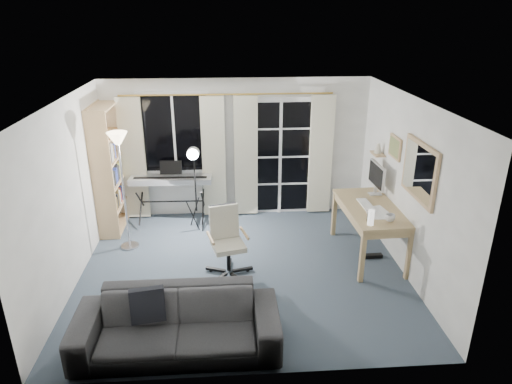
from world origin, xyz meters
TOP-DOWN VIEW (x-y plane):
  - floor at (0.00, 0.00)m, footprint 4.50×4.00m
  - window at (-1.05, 1.97)m, footprint 1.20×0.08m
  - french_door at (0.75, 1.97)m, footprint 1.32×0.09m
  - curtains at (-0.14, 1.88)m, footprint 3.60×0.07m
  - bookshelf at (-2.13, 1.53)m, footprint 0.33×0.97m
  - torchiere_lamp at (-1.72, 0.80)m, footprint 0.38×0.38m
  - keyboard_piano at (-1.13, 1.70)m, footprint 1.38×0.69m
  - studio_light at (-0.70, 1.32)m, footprint 0.27×0.29m
  - office_chair at (-0.22, 0.00)m, footprint 0.67×0.65m
  - desk at (1.88, 0.31)m, footprint 0.79×1.50m
  - monitor at (2.08, 0.76)m, footprint 0.19×0.57m
  - desk_clutter at (1.82, 0.07)m, footprint 0.45×0.91m
  - mug at (1.98, -0.19)m, footprint 0.13×0.11m
  - wall_mirror at (2.22, -0.35)m, footprint 0.04×0.94m
  - framed_print at (2.23, 0.55)m, footprint 0.03×0.42m
  - wall_shelf at (2.16, 1.05)m, footprint 0.16×0.30m
  - sofa at (-0.77, -1.55)m, footprint 2.18×0.64m

SIDE VIEW (x-z plane):
  - floor at x=0.00m, z-range -0.02..0.00m
  - sofa at x=-0.77m, z-range 0.00..0.85m
  - office_chair at x=-0.22m, z-range 0.08..1.05m
  - desk_clutter at x=1.82m, z-range 0.12..1.12m
  - desk at x=1.88m, z-range 0.30..1.09m
  - keyboard_piano at x=-1.13m, z-range 0.26..1.25m
  - mug at x=1.98m, z-range 0.79..0.92m
  - bookshelf at x=-2.13m, z-range -0.05..2.03m
  - french_door at x=0.75m, z-range -0.03..2.08m
  - monitor at x=2.08m, z-range 0.84..1.34m
  - curtains at x=-0.14m, z-range 0.03..2.16m
  - studio_light at x=-0.70m, z-range 0.44..1.91m
  - wall_shelf at x=2.16m, z-range 1.32..1.50m
  - torchiere_lamp at x=-1.72m, z-range 0.56..2.39m
  - window at x=-1.05m, z-range 0.80..2.20m
  - wall_mirror at x=2.22m, z-range 1.18..1.92m
  - framed_print at x=2.23m, z-range 1.44..1.76m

